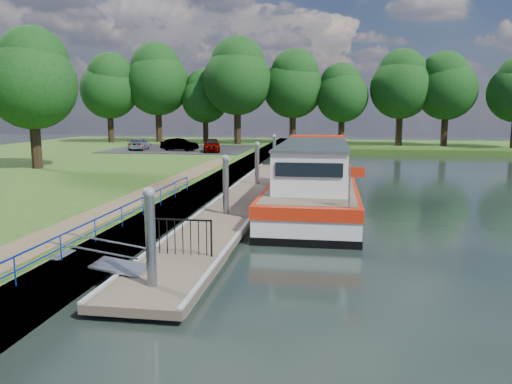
# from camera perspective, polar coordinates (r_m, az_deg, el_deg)

# --- Properties ---
(ground) EXTENTS (160.00, 160.00, 0.00)m
(ground) POSITION_cam_1_polar(r_m,az_deg,el_deg) (13.81, -10.99, -11.29)
(ground) COLOR black
(ground) RESTS_ON ground
(bank_edge) EXTENTS (1.10, 90.00, 0.78)m
(bank_edge) POSITION_cam_1_polar(r_m,az_deg,el_deg) (28.38, -5.73, 0.32)
(bank_edge) COLOR #473D2D
(bank_edge) RESTS_ON ground
(far_bank) EXTENTS (60.00, 18.00, 0.60)m
(far_bank) POSITION_cam_1_polar(r_m,az_deg,el_deg) (64.74, 15.42, 5.03)
(far_bank) COLOR #2B4D16
(far_bank) RESTS_ON ground
(footpath) EXTENTS (1.60, 40.00, 0.05)m
(footpath) POSITION_cam_1_polar(r_m,az_deg,el_deg) (22.37, -14.82, -1.32)
(footpath) COLOR brown
(footpath) RESTS_ON riverbank
(carpark) EXTENTS (14.00, 12.00, 0.06)m
(carpark) POSITION_cam_1_polar(r_m,az_deg,el_deg) (52.62, -8.45, 4.89)
(carpark) COLOR black
(carpark) RESTS_ON riverbank
(blue_fence) EXTENTS (0.04, 18.04, 0.72)m
(blue_fence) POSITION_cam_1_polar(r_m,az_deg,el_deg) (17.14, -16.45, -2.86)
(blue_fence) COLOR #0C2DBF
(blue_fence) RESTS_ON riverbank
(pontoon) EXTENTS (2.50, 30.00, 0.56)m
(pontoon) POSITION_cam_1_polar(r_m,az_deg,el_deg) (25.95, -1.36, -0.94)
(pontoon) COLOR brown
(pontoon) RESTS_ON ground
(mooring_piles) EXTENTS (0.30, 27.30, 3.55)m
(mooring_piles) POSITION_cam_1_polar(r_m,az_deg,el_deg) (25.78, -1.37, 1.46)
(mooring_piles) COLOR gray
(mooring_piles) RESTS_ON ground
(gangway) EXTENTS (2.58, 1.00, 0.92)m
(gangway) POSITION_cam_1_polar(r_m,az_deg,el_deg) (14.74, -17.26, -7.64)
(gangway) COLOR #A5A8AD
(gangway) RESTS_ON ground
(gate_panel) EXTENTS (1.85, 0.05, 1.15)m
(gate_panel) POSITION_cam_1_polar(r_m,az_deg,el_deg) (15.46, -8.39, -4.50)
(gate_panel) COLOR black
(gate_panel) RESTS_ON ground
(barge) EXTENTS (4.36, 21.15, 4.78)m
(barge) POSITION_cam_1_polar(r_m,az_deg,el_deg) (27.85, 6.83, 1.59)
(barge) COLOR black
(barge) RESTS_ON ground
(horizon_trees) EXTENTS (54.38, 10.03, 12.87)m
(horizon_trees) POSITION_cam_1_polar(r_m,az_deg,el_deg) (61.20, 3.06, 12.29)
(horizon_trees) COLOR #332316
(horizon_trees) RESTS_ON ground
(bank_tree_a) EXTENTS (6.12, 6.12, 9.72)m
(bank_tree_a) POSITION_cam_1_polar(r_m,az_deg,el_deg) (38.23, -24.22, 11.86)
(bank_tree_a) COLOR #332316
(bank_tree_a) RESTS_ON riverbank
(car_a) EXTENTS (2.45, 4.18, 1.33)m
(car_a) POSITION_cam_1_polar(r_m,az_deg,el_deg) (48.32, -5.09, 5.39)
(car_a) COLOR #999999
(car_a) RESTS_ON carpark
(car_b) EXTENTS (3.78, 1.74, 1.20)m
(car_b) POSITION_cam_1_polar(r_m,az_deg,el_deg) (50.08, -8.74, 5.38)
(car_b) COLOR #999999
(car_b) RESTS_ON carpark
(car_c) EXTENTS (2.01, 4.04, 1.13)m
(car_c) POSITION_cam_1_polar(r_m,az_deg,el_deg) (52.11, -13.19, 5.36)
(car_c) COLOR #999999
(car_c) RESTS_ON carpark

